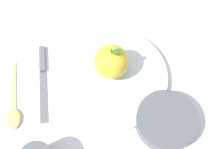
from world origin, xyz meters
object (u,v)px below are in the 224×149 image
Objects in this scene: dinner_plate at (112,76)px; spoon at (14,111)px; knife at (43,76)px; apple at (111,62)px; side_bowl at (166,120)px.

dinner_plate is 0.24m from spoon.
dinner_plate is 1.57× the size of spoon.
dinner_plate is 1.37× the size of knife.
apple reaches higher than knife.
spoon is at bearing -147.59° from dinner_plate.
dinner_plate is 2.00× the size of side_bowl.
apple is (-0.00, 0.01, 0.05)m from dinner_plate.
apple is 0.18m from knife.
apple reaches higher than side_bowl.
spoon is at bearing -172.88° from side_bowl.
side_bowl is 0.79× the size of spoon.
apple is 0.55× the size of spoon.
spoon is (-0.34, -0.04, -0.02)m from side_bowl.
dinner_plate is 2.88× the size of apple.
side_bowl reaches higher than spoon.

